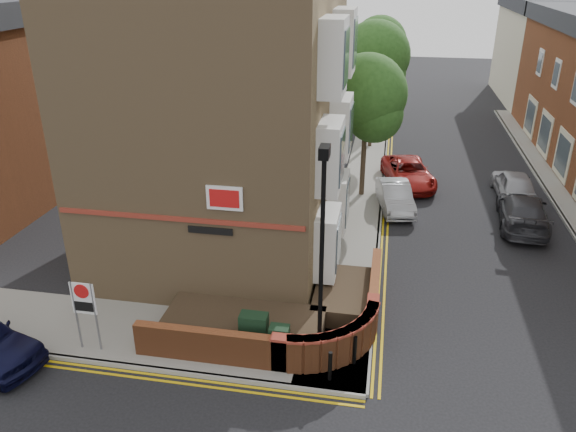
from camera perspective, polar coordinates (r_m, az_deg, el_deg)
The scene contains 25 objects.
ground at distance 15.87m, azimuth -3.45°, elevation -16.64°, with size 120.00×120.00×0.00m, color black.
pavement_corner at distance 17.93m, azimuth -13.46°, elevation -11.66°, with size 13.00×3.00×0.12m, color gray.
pavement_main at distance 29.49m, azimuth 7.70°, elevation 3.59°, with size 2.00×32.00×0.12m, color gray.
kerb_side at distance 16.86m, azimuth -15.49°, elevation -14.53°, with size 13.00×0.15×0.12m, color gray.
kerb_main_near at distance 29.47m, azimuth 9.64°, elevation 3.45°, with size 0.15×32.00×0.12m, color gray.
kerb_main_far at distance 27.83m, azimuth 26.11°, elevation -0.08°, with size 0.15×40.00×0.12m, color gray.
yellow_lines_side at distance 16.72m, azimuth -15.83°, elevation -15.18°, with size 13.00×0.28×0.01m, color gold.
yellow_lines_main at distance 29.49m, azimuth 10.12°, elevation 3.31°, with size 0.28×32.00×0.01m, color gold.
corner_building at distance 20.89m, azimuth -6.39°, elevation 12.67°, with size 8.95×10.40×13.60m.
garden_wall at distance 17.78m, azimuth -1.53°, elevation -11.46°, with size 6.80×6.00×1.20m, color brown, non-canonical shape.
lamppost at distance 14.68m, azimuth 3.42°, elevation -4.42°, with size 0.25×0.50×6.30m.
utility_cabinet_large at distance 16.47m, azimuth -3.47°, elevation -11.70°, with size 0.80×0.45×1.20m, color black.
utility_cabinet_small at distance 16.12m, azimuth -0.89°, elevation -12.78°, with size 0.55×0.40×1.10m, color black.
bollard_near at distance 15.54m, azimuth 4.29°, elevation -14.96°, with size 0.11×0.11×0.90m, color black.
bollard_far at distance 16.14m, azimuth 6.80°, elevation -13.37°, with size 0.11×0.11×0.90m, color black.
zone_sign at distance 16.97m, azimuth -20.01°, elevation -8.38°, with size 0.72×0.07×2.20m.
far_terrace_cream at distance 51.29m, azimuth 24.10°, elevation 15.23°, with size 5.40×12.40×8.00m.
tree_near at distance 26.29m, azimuth 8.01°, elevation 11.60°, with size 3.64×3.65×6.70m.
tree_mid at distance 34.06m, azimuth 8.81°, elevation 15.29°, with size 4.03×4.03×7.42m.
tree_far at distance 42.01m, azimuth 9.26°, elevation 16.55°, with size 3.81×3.81×7.00m.
traffic_light_assembly at distance 37.38m, azimuth 9.39°, elevation 12.27°, with size 0.20×0.16×4.20m.
silver_car_near at distance 26.17m, azimuth 10.83°, elevation 1.95°, with size 1.31×3.76×1.24m, color #A0A3A7.
red_car_main at distance 29.29m, azimuth 12.11°, elevation 4.33°, with size 2.14×4.63×1.29m, color maroon.
grey_car_far at distance 26.03m, azimuth 22.76°, elevation 0.45°, with size 1.93×4.75×1.38m, color #2E2F33.
silver_car_far at distance 29.09m, azimuth 21.95°, elevation 3.02°, with size 1.62×4.04×1.38m, color #9E9FA5.
Camera 1 is at (3.06, -11.59, 10.40)m, focal length 35.00 mm.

